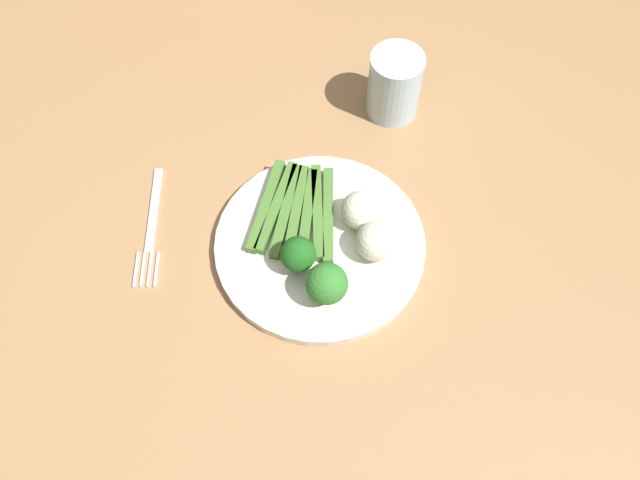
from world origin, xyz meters
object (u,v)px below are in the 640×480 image
broccoli_back_right (327,284)px  fork (152,228)px  broccoli_right (298,255)px  cauliflower_front (360,210)px  dining_table (304,264)px  asparagus_bundle (297,210)px  water_glass (394,85)px  cauliflower_front_left (376,241)px  chair (223,14)px  plate (320,245)px

broccoli_back_right → fork: bearing=-29.2°
broccoli_right → fork: bearing=-22.7°
cauliflower_front → dining_table: bearing=-5.9°
asparagus_bundle → broccoli_right: (0.00, 0.07, 0.02)m
asparagus_bundle → water_glass: size_ratio=1.54×
broccoli_right → water_glass: size_ratio=0.54×
cauliflower_front_left → cauliflower_front: size_ratio=1.03×
fork → water_glass: water_glass is taller
water_glass → chair: bearing=-60.7°
cauliflower_front → fork: size_ratio=0.28×
fork → water_glass: (-0.31, -0.16, 0.04)m
chair → plate: chair is taller
cauliflower_front → water_glass: bearing=-109.4°
plate → fork: bearing=-12.2°
dining_table → chair: (0.12, -0.62, -0.12)m
cauliflower_front_left → broccoli_back_right: bearing=41.1°
broccoli_right → dining_table: bearing=-97.2°
cauliflower_front → water_glass: water_glass is taller
chair → asparagus_bundle: (-0.12, 0.62, 0.25)m
fork → water_glass: 0.36m
water_glass → fork: bearing=27.4°
plate → broccoli_right: bearing=47.6°
cauliflower_front_left → cauliflower_front: 0.04m
broccoli_back_right → cauliflower_front: size_ratio=1.25×
dining_table → broccoli_right: 0.16m
broccoli_right → cauliflower_front_left: (-0.09, -0.01, -0.00)m
broccoli_back_right → cauliflower_front_left: size_ratio=1.21×
dining_table → chair: bearing=-79.0°
dining_table → fork: fork is taller
broccoli_back_right → cauliflower_front: bearing=-116.4°
chair → asparagus_bundle: chair is taller
chair → cauliflower_front: bearing=118.5°
asparagus_bundle → broccoli_back_right: broccoli_back_right is taller
dining_table → water_glass: bearing=-127.3°
broccoli_back_right → water_glass: water_glass is taller
fork → broccoli_back_right: bearing=64.5°
cauliflower_front → water_glass: 0.19m
chair → broccoli_back_right: bearing=112.9°
dining_table → cauliflower_front: bearing=174.1°
asparagus_bundle → water_glass: (-0.14, -0.16, 0.03)m
dining_table → cauliflower_front_left: bearing=148.6°
water_glass → broccoli_back_right: bearing=68.1°
cauliflower_front → asparagus_bundle: bearing=-12.6°
chair → water_glass: (-0.25, 0.45, 0.27)m
asparagus_bundle → broccoli_right: 0.08m
broccoli_back_right → fork: size_ratio=0.35×
dining_table → cauliflower_front: 0.16m
plate → fork: (0.20, -0.04, -0.01)m
cauliflower_front_left → plate: bearing=-15.1°
dining_table → chair: 0.65m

